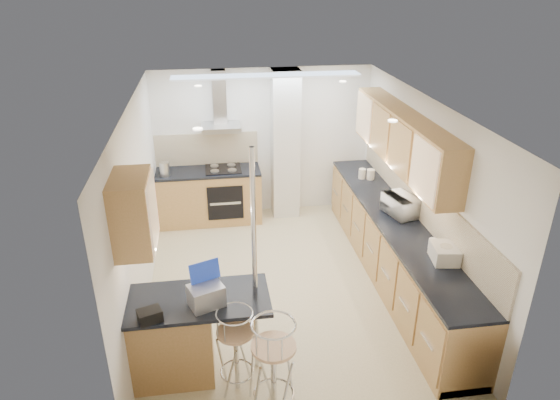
{
  "coord_description": "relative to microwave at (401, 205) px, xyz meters",
  "views": [
    {
      "loc": [
        -0.89,
        -5.61,
        3.92
      ],
      "look_at": [
        -0.03,
        0.2,
        1.19
      ],
      "focal_mm": 32.0,
      "sensor_mm": 36.0,
      "label": 1
    }
  ],
  "objects": [
    {
      "name": "ground",
      "position": [
        -1.58,
        -0.09,
        -1.06
      ],
      "size": [
        4.8,
        4.8,
        0.0
      ],
      "primitive_type": "plane",
      "color": "tan",
      "rests_on": "ground"
    },
    {
      "name": "room_shell",
      "position": [
        -1.26,
        0.29,
        0.49
      ],
      "size": [
        3.64,
        4.84,
        2.51
      ],
      "color": "white",
      "rests_on": "ground"
    },
    {
      "name": "right_counter",
      "position": [
        -0.08,
        -0.09,
        -0.59
      ],
      "size": [
        0.63,
        4.4,
        0.92
      ],
      "color": "#A77F42",
      "rests_on": "ground"
    },
    {
      "name": "back_counter",
      "position": [
        -2.53,
        2.01,
        -0.59
      ],
      "size": [
        1.7,
        0.63,
        0.92
      ],
      "color": "#A77F42",
      "rests_on": "ground"
    },
    {
      "name": "peninsula",
      "position": [
        -2.71,
        -1.54,
        -0.58
      ],
      "size": [
        1.47,
        0.72,
        0.94
      ],
      "color": "#A77F42",
      "rests_on": "ground"
    },
    {
      "name": "microwave",
      "position": [
        0.0,
        0.0,
        0.0
      ],
      "size": [
        0.45,
        0.56,
        0.27
      ],
      "primitive_type": "imported",
      "rotation": [
        0.0,
        0.0,
        1.84
      ],
      "color": "white",
      "rests_on": "right_counter"
    },
    {
      "name": "laptop",
      "position": [
        -2.6,
        -1.66,
        -0.01
      ],
      "size": [
        0.39,
        0.34,
        0.22
      ],
      "primitive_type": "cube",
      "rotation": [
        0.0,
        0.0,
        0.37
      ],
      "color": "#94969B",
      "rests_on": "peninsula"
    },
    {
      "name": "bag",
      "position": [
        -3.13,
        -1.82,
        -0.06
      ],
      "size": [
        0.25,
        0.22,
        0.12
      ],
      "primitive_type": "cube",
      "rotation": [
        0.0,
        0.0,
        0.35
      ],
      "color": "black",
      "rests_on": "peninsula"
    },
    {
      "name": "bar_stool_near",
      "position": [
        -2.34,
        -1.83,
        -0.58
      ],
      "size": [
        0.49,
        0.49,
        0.95
      ],
      "primitive_type": null,
      "rotation": [
        0.0,
        0.0,
        0.32
      ],
      "color": "tan",
      "rests_on": "ground"
    },
    {
      "name": "bar_stool_end",
      "position": [
        -2.02,
        -2.19,
        -0.52
      ],
      "size": [
        0.57,
        0.57,
        1.08
      ],
      "primitive_type": null,
      "rotation": [
        0.0,
        0.0,
        1.2
      ],
      "color": "tan",
      "rests_on": "ground"
    },
    {
      "name": "jar_a",
      "position": [
        -0.02,
        1.26,
        -0.06
      ],
      "size": [
        0.16,
        0.16,
        0.16
      ],
      "primitive_type": "cylinder",
      "rotation": [
        0.0,
        0.0,
        0.44
      ],
      "color": "beige",
      "rests_on": "right_counter"
    },
    {
      "name": "jar_b",
      "position": [
        -0.14,
        1.31,
        -0.06
      ],
      "size": [
        0.11,
        0.11,
        0.16
      ],
      "primitive_type": "cylinder",
      "rotation": [
        0.0,
        0.0,
        -0.03
      ],
      "color": "beige",
      "rests_on": "right_counter"
    },
    {
      "name": "jar_c",
      "position": [
        0.07,
        -1.18,
        -0.04
      ],
      "size": [
        0.14,
        0.14,
        0.19
      ],
      "primitive_type": "cylinder",
      "rotation": [
        0.0,
        0.0,
        0.03
      ],
      "color": "beige",
      "rests_on": "right_counter"
    },
    {
      "name": "jar_d",
      "position": [
        0.05,
        -0.92,
        -0.07
      ],
      "size": [
        0.1,
        0.1,
        0.12
      ],
      "primitive_type": "cylinder",
      "rotation": [
        0.0,
        0.0,
        -0.03
      ],
      "color": "white",
      "rests_on": "right_counter"
    },
    {
      "name": "bread_bin",
      "position": [
        0.06,
        -1.18,
        -0.04
      ],
      "size": [
        0.32,
        0.39,
        0.18
      ],
      "primitive_type": "cube",
      "rotation": [
        0.0,
        0.0,
        -0.15
      ],
      "color": "beige",
      "rests_on": "right_counter"
    },
    {
      "name": "kettle",
      "position": [
        -3.21,
        1.87,
        -0.02
      ],
      "size": [
        0.16,
        0.16,
        0.22
      ],
      "primitive_type": "cylinder",
      "color": "#BBBDC0",
      "rests_on": "back_counter"
    }
  ]
}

